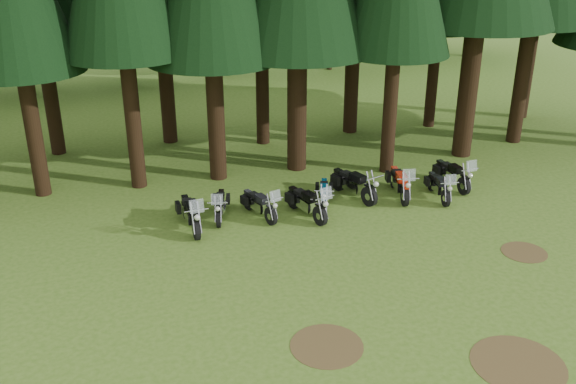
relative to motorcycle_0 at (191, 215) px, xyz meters
name	(u,v)px	position (x,y,z in m)	size (l,w,h in m)	color
ground	(400,284)	(5.02, -5.28, -0.51)	(120.00, 120.00, 0.00)	#3E6419
decid_2	(25,7)	(-5.41, 19.49, 4.45)	(6.72, 6.53, 8.40)	black
decid_3	(132,10)	(0.31, 19.85, 4.00)	(6.12, 5.95, 7.65)	black
decid_4	(234,5)	(6.60, 21.04, 3.86)	(5.93, 5.76, 7.41)	black
dirt_patch_0	(327,346)	(2.02, -7.28, -0.50)	(1.80, 1.80, 0.01)	#4C3D1E
dirt_patch_1	(524,252)	(9.52, -4.78, -0.50)	(1.40, 1.40, 0.01)	#4C3D1E
dirt_patch_2	(518,364)	(6.02, -9.28, -0.50)	(2.20, 2.20, 0.01)	#4C3D1E
motorcycle_0	(191,215)	(0.00, 0.00, 0.00)	(0.45, 2.41, 1.52)	black
motorcycle_1	(220,206)	(1.10, 0.51, -0.07)	(0.83, 2.07, 1.31)	black
motorcycle_2	(259,205)	(2.40, 0.15, -0.06)	(0.85, 2.12, 1.34)	black
motorcycle_3	(307,203)	(3.95, -0.31, -0.01)	(0.90, 2.34, 1.48)	black
motorcycle_4	(324,195)	(4.82, 0.31, -0.07)	(0.88, 2.02, 0.86)	black
motorcycle_5	(353,185)	(6.10, 0.67, 0.00)	(0.90, 2.38, 1.00)	black
motorcycle_6	(400,184)	(7.77, 0.26, 0.00)	(0.84, 2.42, 1.52)	black
motorcycle_7	(439,187)	(9.07, -0.33, -0.06)	(0.60, 2.11, 1.33)	black
motorcycle_8	(452,175)	(10.09, 0.47, -0.02)	(0.47, 2.32, 1.46)	black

